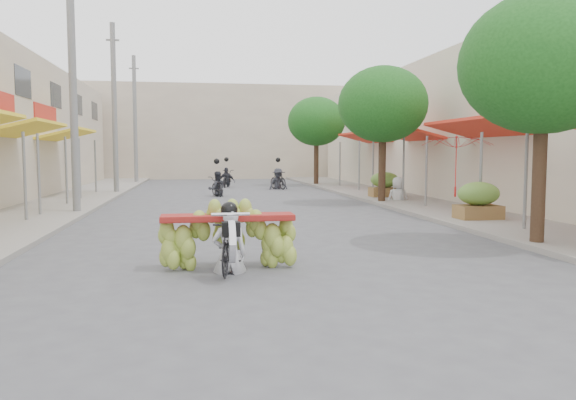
% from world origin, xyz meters
% --- Properties ---
extents(ground, '(120.00, 120.00, 0.00)m').
position_xyz_m(ground, '(0.00, 0.00, 0.00)').
color(ground, '#515155').
rests_on(ground, ground).
extents(sidewalk_left, '(4.00, 60.00, 0.12)m').
position_xyz_m(sidewalk_left, '(-7.00, 15.00, 0.06)').
color(sidewalk_left, gray).
rests_on(sidewalk_left, ground).
extents(sidewalk_right, '(4.00, 60.00, 0.12)m').
position_xyz_m(sidewalk_right, '(7.00, 15.00, 0.06)').
color(sidewalk_right, gray).
rests_on(sidewalk_right, ground).
extents(shophouse_row_right, '(9.77, 40.00, 6.00)m').
position_xyz_m(shophouse_row_right, '(11.99, 14.00, 3.00)').
color(shophouse_row_right, beige).
rests_on(shophouse_row_right, ground).
extents(far_building, '(20.00, 6.00, 7.00)m').
position_xyz_m(far_building, '(0.00, 38.00, 3.50)').
color(far_building, '#BFAE97').
rests_on(far_building, ground).
extents(utility_pole_mid, '(0.60, 0.24, 8.00)m').
position_xyz_m(utility_pole_mid, '(-5.40, 12.00, 4.03)').
color(utility_pole_mid, slate).
rests_on(utility_pole_mid, ground).
extents(utility_pole_far, '(0.60, 0.24, 8.00)m').
position_xyz_m(utility_pole_far, '(-5.40, 21.00, 4.03)').
color(utility_pole_far, slate).
rests_on(utility_pole_far, ground).
extents(utility_pole_back, '(0.60, 0.24, 8.00)m').
position_xyz_m(utility_pole_back, '(-5.40, 30.00, 4.03)').
color(utility_pole_back, slate).
rests_on(utility_pole_back, ground).
extents(street_tree_near, '(3.40, 3.40, 5.25)m').
position_xyz_m(street_tree_near, '(5.40, 4.00, 3.78)').
color(street_tree_near, '#3A2719').
rests_on(street_tree_near, ground).
extents(street_tree_mid, '(3.40, 3.40, 5.25)m').
position_xyz_m(street_tree_mid, '(5.40, 14.00, 3.78)').
color(street_tree_mid, '#3A2719').
rests_on(street_tree_mid, ground).
extents(street_tree_far, '(3.40, 3.40, 5.25)m').
position_xyz_m(street_tree_far, '(5.40, 26.00, 3.78)').
color(street_tree_far, '#3A2719').
rests_on(street_tree_far, ground).
extents(produce_crate_mid, '(1.20, 0.88, 1.16)m').
position_xyz_m(produce_crate_mid, '(6.20, 8.00, 0.71)').
color(produce_crate_mid, brown).
rests_on(produce_crate_mid, ground).
extents(produce_crate_far, '(1.20, 0.88, 1.16)m').
position_xyz_m(produce_crate_far, '(6.20, 16.00, 0.71)').
color(produce_crate_far, brown).
rests_on(produce_crate_far, ground).
extents(banana_motorbike, '(2.25, 1.78, 1.97)m').
position_xyz_m(banana_motorbike, '(-1.09, 2.72, 0.67)').
color(banana_motorbike, black).
rests_on(banana_motorbike, ground).
extents(market_umbrella, '(2.62, 2.62, 1.92)m').
position_xyz_m(market_umbrella, '(6.07, 9.14, 2.56)').
color(market_umbrella, red).
rests_on(market_umbrella, ground).
extents(pedestrian, '(0.93, 0.59, 1.83)m').
position_xyz_m(pedestrian, '(6.23, 14.44, 1.03)').
color(pedestrian, silver).
rests_on(pedestrian, ground).
extents(bg_motorbike_a, '(0.92, 1.65, 1.95)m').
position_xyz_m(bg_motorbike_a, '(-0.72, 18.89, 0.75)').
color(bg_motorbike_a, black).
rests_on(bg_motorbike_a, ground).
extents(bg_motorbike_b, '(1.18, 1.75, 1.95)m').
position_xyz_m(bg_motorbike_b, '(2.69, 23.11, 0.85)').
color(bg_motorbike_b, black).
rests_on(bg_motorbike_b, ground).
extents(bg_motorbike_c, '(1.07, 1.82, 1.95)m').
position_xyz_m(bg_motorbike_c, '(0.06, 25.43, 0.78)').
color(bg_motorbike_c, black).
rests_on(bg_motorbike_c, ground).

